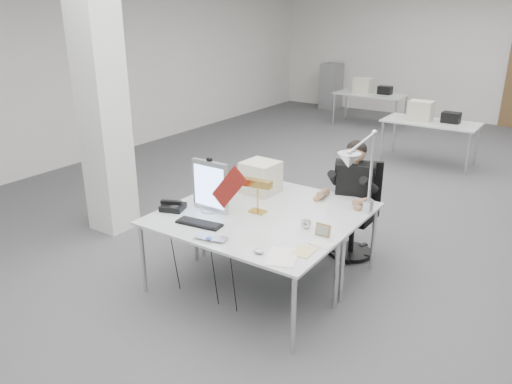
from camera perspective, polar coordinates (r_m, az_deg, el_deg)
room_shell at (r=6.51m, az=11.97°, el=11.60°), size 10.04×14.04×3.24m
desk_main at (r=4.57m, az=-2.28°, el=-4.30°), size 1.80×0.90×0.02m
desk_second at (r=5.26m, az=3.52°, el=-0.87°), size 1.80×0.90×0.02m
bg_desk_a at (r=9.32m, az=19.37°, el=7.53°), size 1.60×0.80×0.02m
bg_desk_b at (r=11.98m, az=12.95°, el=10.85°), size 1.60×0.80×0.02m
filing_cabinet at (r=13.99m, az=8.57°, el=11.88°), size 0.45×0.55×1.20m
office_chair at (r=5.61m, az=11.06°, el=-2.25°), size 0.65×0.65×1.05m
seated_person at (r=5.43m, az=11.12°, el=1.25°), size 0.69×0.77×0.96m
monitor at (r=4.88m, az=-5.24°, el=0.67°), size 0.41×0.04×0.51m
pennant at (r=4.68m, az=-3.11°, el=0.54°), size 0.43×0.03×0.46m
keyboard at (r=4.66m, az=-6.50°, el=-3.59°), size 0.46×0.21×0.02m
laptop at (r=4.33m, az=-5.43°, el=-5.49°), size 0.33×0.25×0.02m
mouse at (r=4.11m, az=0.28°, el=-6.79°), size 0.11×0.08×0.04m
bankers_lamp at (r=4.83m, az=0.20°, el=-0.41°), size 0.32×0.16×0.35m
desk_phone at (r=5.02m, az=-9.47°, el=-1.71°), size 0.28×0.26×0.06m
picture_frame_left at (r=5.24m, az=-6.25°, el=-0.30°), size 0.13×0.08×0.10m
picture_frame_right at (r=4.43m, az=7.67°, el=-4.31°), size 0.14×0.04×0.11m
desk_clock at (r=4.56m, az=5.76°, el=-3.56°), size 0.10×0.05×0.09m
paper_stack_a at (r=4.06m, az=3.02°, el=-7.39°), size 0.34×0.39×0.01m
paper_stack_b at (r=4.16m, az=5.54°, el=-6.74°), size 0.17×0.23×0.01m
paper_stack_c at (r=4.31m, az=7.50°, el=-5.87°), size 0.22×0.17×0.01m
beige_monitor at (r=5.38m, az=0.52°, el=1.72°), size 0.38×0.36×0.34m
architect_lamp at (r=4.64m, az=11.92°, el=2.19°), size 0.36×0.78×0.96m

